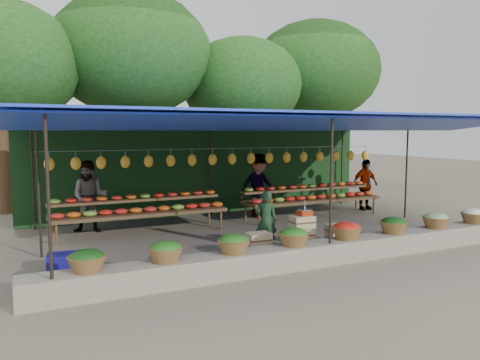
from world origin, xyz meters
name	(u,v)px	position (x,y,z in m)	size (l,w,h in m)	color
ground	(257,234)	(0.00, 0.00, 0.00)	(60.00, 60.00, 0.00)	#655D4B
stone_curb	(325,252)	(0.00, -2.75, 0.20)	(10.60, 0.55, 0.40)	slate
stall_canopy	(256,122)	(0.00, 0.06, 2.68)	(10.80, 6.60, 2.82)	black
produce_baskets	(321,234)	(-0.10, -2.75, 0.56)	(8.98, 0.58, 0.34)	brown
netting_backdrop	(208,172)	(0.00, 3.15, 1.25)	(10.60, 0.06, 2.50)	#1B4117
tree_row	(189,68)	(0.50, 6.09, 4.70)	(16.51, 5.50, 7.12)	#3D2116
fruit_table_left	(140,208)	(-2.49, 1.35, 0.61)	(4.21, 0.95, 0.93)	#462B1C
fruit_table_right	(311,196)	(2.51, 1.35, 0.61)	(4.21, 0.95, 0.93)	#462B1C
crate_counter	(301,238)	(-0.02, -1.96, 0.31)	(2.37, 0.37, 0.77)	#A08C5B
weighing_scale	(305,212)	(0.06, -1.96, 0.84)	(0.28, 0.28, 0.30)	#B02D0E
vendor_seated	(266,221)	(-0.55, -1.46, 0.62)	(0.46, 0.30, 1.25)	#1B3C20
customer_left	(90,197)	(-3.58, 1.93, 0.88)	(0.86, 0.67, 1.77)	slate
customer_mid	(259,186)	(1.08, 1.93, 0.92)	(1.18, 0.68, 1.83)	slate
customer_right	(365,184)	(4.70, 1.61, 0.80)	(0.94, 0.39, 1.61)	slate
blue_crate_front	(52,289)	(-4.79, -2.59, 0.15)	(0.50, 0.36, 0.30)	navy
blue_crate_back	(64,263)	(-4.49, -1.25, 0.17)	(0.56, 0.40, 0.34)	navy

